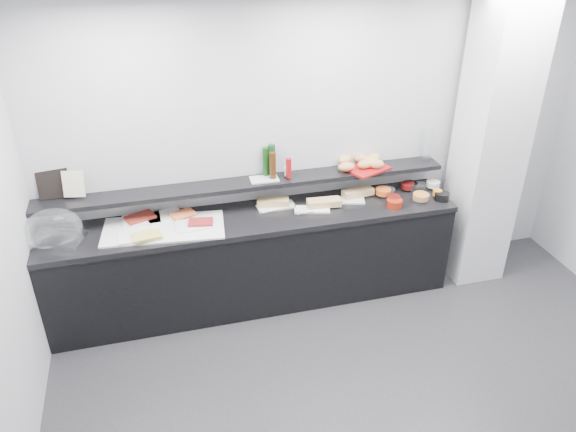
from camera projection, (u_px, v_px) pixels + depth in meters
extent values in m
plane|color=#2D2D30|center=(400.00, 425.00, 4.03)|extent=(5.00, 5.00, 0.00)
cube|color=#B4B6BC|center=(321.00, 147.00, 5.06)|extent=(5.00, 0.02, 2.70)
plane|color=white|center=(454.00, 40.00, 2.71)|extent=(5.00, 5.00, 0.00)
cube|color=silver|center=(490.00, 145.00, 5.09)|extent=(0.50, 0.50, 2.70)
cube|color=black|center=(254.00, 261.00, 5.10)|extent=(3.60, 0.60, 0.85)
cube|color=black|center=(253.00, 218.00, 4.88)|extent=(3.62, 0.62, 0.05)
cube|color=black|center=(248.00, 184.00, 4.90)|extent=(3.60, 0.25, 0.04)
cube|color=silver|center=(59.00, 240.00, 4.49)|extent=(0.48, 0.40, 0.04)
ellipsoid|color=white|center=(53.00, 229.00, 4.43)|extent=(0.48, 0.34, 0.34)
cube|color=silver|center=(164.00, 228.00, 4.67)|extent=(1.04, 0.58, 0.01)
cube|color=white|center=(141.00, 220.00, 4.77)|extent=(0.32, 0.22, 0.01)
cube|color=maroon|center=(140.00, 217.00, 4.77)|extent=(0.28, 0.23, 0.02)
cube|color=white|center=(164.00, 216.00, 4.83)|extent=(0.36, 0.29, 0.01)
cube|color=orange|center=(183.00, 214.00, 4.82)|extent=(0.23, 0.19, 0.02)
cube|color=white|center=(139.00, 235.00, 4.54)|extent=(0.34, 0.23, 0.01)
cube|color=#D4BE52|center=(147.00, 236.00, 4.50)|extent=(0.25, 0.18, 0.02)
cube|color=white|center=(194.00, 225.00, 4.69)|extent=(0.32, 0.22, 0.01)
cube|color=maroon|center=(201.00, 222.00, 4.69)|extent=(0.22, 0.16, 0.02)
cube|color=white|center=(276.00, 206.00, 5.01)|extent=(0.34, 0.16, 0.01)
cube|color=tan|center=(273.00, 202.00, 5.00)|extent=(0.30, 0.16, 0.06)
cylinder|color=silver|center=(271.00, 211.00, 4.91)|extent=(0.16, 0.03, 0.01)
cube|color=white|center=(312.00, 209.00, 4.96)|extent=(0.33, 0.20, 0.01)
cube|color=tan|center=(324.00, 203.00, 4.99)|extent=(0.31, 0.14, 0.06)
cylinder|color=#B5B8BC|center=(306.00, 213.00, 4.88)|extent=(0.16, 0.02, 0.01)
cube|color=silver|center=(347.00, 200.00, 5.11)|extent=(0.34, 0.21, 0.01)
cube|color=tan|center=(358.00, 192.00, 5.16)|extent=(0.30, 0.15, 0.06)
cylinder|color=silver|center=(359.00, 197.00, 5.13)|extent=(0.16, 0.04, 0.01)
cylinder|color=silver|center=(386.00, 192.00, 5.19)|extent=(0.19, 0.19, 0.07)
cylinder|color=orange|center=(383.00, 191.00, 5.18)|extent=(0.17, 0.17, 0.05)
cylinder|color=black|center=(410.00, 186.00, 5.30)|extent=(0.18, 0.18, 0.07)
cylinder|color=#5B0E0D|center=(408.00, 186.00, 5.28)|extent=(0.13, 0.13, 0.05)
cylinder|color=silver|center=(417.00, 187.00, 5.27)|extent=(0.18, 0.18, 0.07)
cylinder|color=silver|center=(433.00, 184.00, 5.31)|extent=(0.16, 0.16, 0.05)
cylinder|color=maroon|center=(394.00, 203.00, 5.00)|extent=(0.15, 0.15, 0.07)
cylinder|color=#4F0E0B|center=(393.00, 199.00, 5.05)|extent=(0.13, 0.13, 0.05)
cylinder|color=white|center=(420.00, 199.00, 5.07)|extent=(0.17, 0.17, 0.07)
cylinder|color=#CA7731|center=(421.00, 196.00, 5.09)|extent=(0.15, 0.15, 0.05)
cylinder|color=black|center=(442.00, 196.00, 5.12)|extent=(0.15, 0.15, 0.07)
cylinder|color=orange|center=(437.00, 193.00, 5.15)|extent=(0.09, 0.09, 0.05)
cube|color=black|center=(53.00, 183.00, 4.57)|extent=(0.25, 0.08, 0.26)
cube|color=beige|center=(73.00, 184.00, 4.55)|extent=(0.18, 0.08, 0.22)
cube|color=silver|center=(264.00, 179.00, 4.92)|extent=(0.25, 0.16, 0.01)
cylinder|color=#113A0F|center=(266.00, 161.00, 4.92)|extent=(0.06, 0.06, 0.26)
cylinder|color=#3D200B|center=(273.00, 165.00, 4.87)|extent=(0.06, 0.06, 0.24)
cylinder|color=#0E3619|center=(272.00, 160.00, 4.92)|extent=(0.07, 0.07, 0.28)
cylinder|color=#A30B10|center=(289.00, 168.00, 4.89)|extent=(0.06, 0.06, 0.18)
cylinder|color=white|center=(286.00, 172.00, 4.95)|extent=(0.05, 0.05, 0.07)
cylinder|color=white|center=(286.00, 171.00, 4.98)|extent=(0.04, 0.04, 0.07)
cube|color=maroon|center=(367.00, 169.00, 5.10)|extent=(0.44, 0.38, 0.02)
ellipsoid|color=tan|center=(345.00, 160.00, 5.15)|extent=(0.16, 0.13, 0.08)
ellipsoid|color=#B88246|center=(362.00, 159.00, 5.18)|extent=(0.17, 0.14, 0.08)
ellipsoid|color=tan|center=(374.00, 158.00, 5.19)|extent=(0.14, 0.11, 0.08)
ellipsoid|color=#C67D4B|center=(346.00, 167.00, 5.02)|extent=(0.16, 0.11, 0.08)
ellipsoid|color=tan|center=(369.00, 163.00, 5.08)|extent=(0.14, 0.11, 0.08)
ellipsoid|color=#BE8648|center=(377.00, 164.00, 5.07)|extent=(0.15, 0.11, 0.08)
ellipsoid|color=#C08749|center=(365.00, 164.00, 5.07)|extent=(0.15, 0.11, 0.08)
ellipsoid|color=gold|center=(371.00, 162.00, 5.12)|extent=(0.16, 0.11, 0.08)
cylinder|color=silver|center=(427.00, 145.00, 5.23)|extent=(0.13, 0.13, 0.30)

